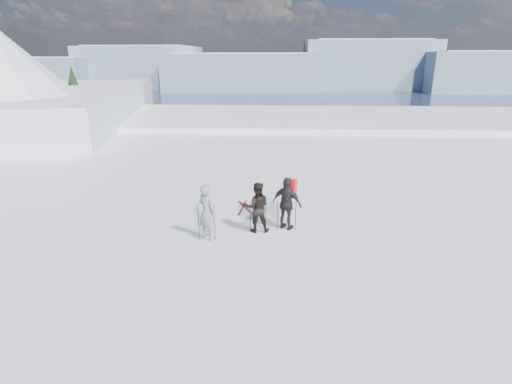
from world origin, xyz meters
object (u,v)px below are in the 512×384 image
Objects in this scene: skier_pack at (287,204)px; skis_loose at (244,208)px; skier_grey at (207,212)px; skier_dark at (257,207)px.

skier_pack reaches higher than skis_loose.
skier_grey is 1.00× the size of skier_pack.
skis_loose is (1.04, 3.00, -0.98)m from skier_grey.
skier_grey is 1.17× the size of skis_loose.
skier_pack is 2.83m from skis_loose.
skier_pack is at bearing -49.84° from skis_loose.
skier_pack is (2.76, 0.96, -0.00)m from skier_grey.
skier_pack is at bearing -125.40° from skier_grey.
skis_loose is (-0.65, 2.28, -0.91)m from skier_dark.
skier_dark is 1.10m from skier_pack.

